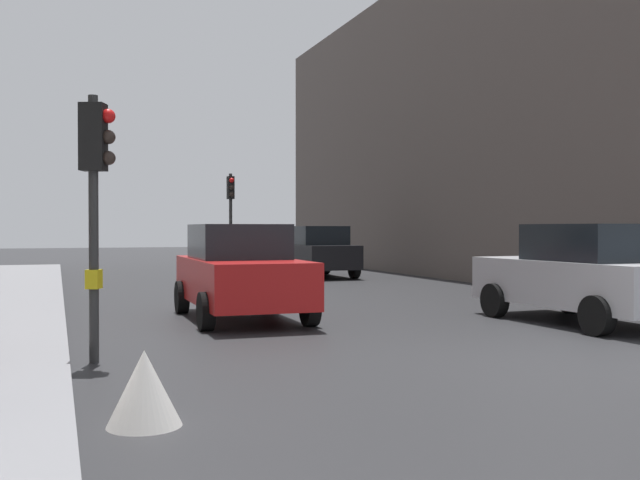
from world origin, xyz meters
TOP-DOWN VIEW (x-y plane):
  - ground_plane at (0.00, 0.00)m, footprint 120.00×120.00m
  - building_facade_right at (11.97, 16.26)m, footprint 12.00×28.78m
  - traffic_light_near_right at (-5.65, 2.25)m, footprint 0.45×0.33m
  - traffic_light_far_median at (-0.02, 19.71)m, footprint 0.24×0.43m
  - car_dark_suv at (2.40, 17.05)m, footprint 2.10×4.24m
  - car_silver_hatchback at (2.69, 3.41)m, footprint 2.17×4.28m
  - car_red_sedan at (-2.88, 6.11)m, footprint 2.06×4.22m
  - warning_sign_triangle at (-5.41, -1.00)m, footprint 0.64×0.64m

SIDE VIEW (x-z plane):
  - ground_plane at x=0.00m, z-range 0.00..0.00m
  - warning_sign_triangle at x=-5.41m, z-range 0.00..0.65m
  - car_dark_suv at x=2.40m, z-range 0.00..1.76m
  - car_silver_hatchback at x=2.69m, z-range 0.00..1.76m
  - car_red_sedan at x=-2.88m, z-range 0.00..1.76m
  - traffic_light_near_right at x=-5.65m, z-range 0.64..3.98m
  - traffic_light_far_median at x=-0.02m, z-range 0.70..4.42m
  - building_facade_right at x=11.97m, z-range 0.00..10.73m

